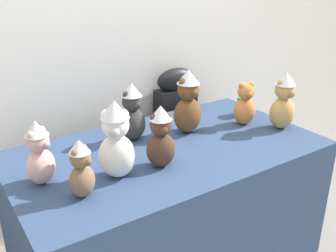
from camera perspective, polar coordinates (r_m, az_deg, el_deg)
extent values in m
cube|color=white|center=(2.36, -9.48, 16.09)|extent=(7.00, 0.08, 2.60)
cube|color=navy|center=(2.13, 0.00, -11.87)|extent=(1.55, 0.86, 0.71)
cube|color=black|center=(2.71, 1.09, -2.59)|extent=(0.28, 0.12, 0.80)
ellipsoid|color=black|center=(2.55, 1.16, 6.86)|extent=(0.28, 0.12, 0.15)
ellipsoid|color=#4C3323|center=(1.74, -1.06, -3.53)|extent=(0.16, 0.14, 0.16)
sphere|color=#4C3323|center=(1.69, -1.09, 0.13)|extent=(0.10, 0.10, 0.10)
sphere|color=#4C3323|center=(1.67, -2.09, 1.22)|extent=(0.04, 0.04, 0.04)
sphere|color=#4C3323|center=(1.69, -0.11, 1.45)|extent=(0.04, 0.04, 0.04)
sphere|color=#412E23|center=(1.66, -0.67, -0.67)|extent=(0.04, 0.04, 0.04)
cone|color=silver|center=(1.67, -1.10, 1.99)|extent=(0.10, 0.10, 0.06)
ellipsoid|color=#7F6047|center=(1.57, -12.51, -7.89)|extent=(0.14, 0.14, 0.14)
sphere|color=#7F6047|center=(1.52, -12.83, -4.61)|extent=(0.08, 0.08, 0.08)
sphere|color=#7F6047|center=(1.49, -13.54, -3.91)|extent=(0.03, 0.03, 0.03)
sphere|color=#7F6047|center=(1.52, -12.34, -3.16)|extent=(0.03, 0.03, 0.03)
sphere|color=brown|center=(1.50, -11.77, -5.15)|extent=(0.03, 0.03, 0.03)
cone|color=silver|center=(1.50, -12.99, -2.94)|extent=(0.09, 0.09, 0.05)
ellipsoid|color=#D17F3D|center=(2.25, 11.19, 2.18)|extent=(0.15, 0.14, 0.16)
sphere|color=#D17F3D|center=(2.22, 11.42, 5.00)|extent=(0.09, 0.09, 0.09)
sphere|color=#D17F3D|center=(2.19, 10.81, 5.87)|extent=(0.04, 0.04, 0.04)
sphere|color=#D17F3D|center=(2.22, 12.17, 5.96)|extent=(0.04, 0.04, 0.04)
sphere|color=#A06536|center=(2.18, 11.88, 4.48)|extent=(0.04, 0.04, 0.04)
ellipsoid|color=#383533|center=(2.02, -5.21, 0.25)|extent=(0.15, 0.13, 0.17)
sphere|color=#383533|center=(1.97, -5.34, 3.66)|extent=(0.10, 0.10, 0.10)
sphere|color=#383533|center=(1.94, -6.16, 4.58)|extent=(0.04, 0.04, 0.04)
sphere|color=#383533|center=(1.97, -4.61, 4.95)|extent=(0.04, 0.04, 0.04)
sphere|color=#32302E|center=(1.94, -4.61, 3.08)|extent=(0.04, 0.04, 0.04)
cone|color=silver|center=(1.95, -5.40, 5.37)|extent=(0.11, 0.11, 0.07)
ellipsoid|color=brown|center=(2.10, 2.91, 1.61)|extent=(0.17, 0.14, 0.20)
sphere|color=brown|center=(2.05, 2.99, 5.39)|extent=(0.12, 0.12, 0.12)
sphere|color=brown|center=(2.02, 2.21, 6.45)|extent=(0.04, 0.04, 0.04)
sphere|color=brown|center=(2.06, 3.81, 6.78)|extent=(0.04, 0.04, 0.04)
sphere|color=brown|center=(2.02, 3.88, 4.76)|extent=(0.05, 0.05, 0.05)
cone|color=silver|center=(2.03, 3.03, 7.28)|extent=(0.12, 0.12, 0.08)
ellipsoid|color=beige|center=(1.70, -18.20, -5.65)|extent=(0.16, 0.16, 0.16)
sphere|color=beige|center=(1.65, -18.68, -2.12)|extent=(0.09, 0.09, 0.09)
sphere|color=beige|center=(1.62, -19.53, -1.33)|extent=(0.04, 0.04, 0.04)
sphere|color=beige|center=(1.65, -18.16, -0.60)|extent=(0.04, 0.04, 0.04)
sphere|color=#A88783|center=(1.63, -17.62, -2.65)|extent=(0.04, 0.04, 0.04)
cone|color=silver|center=(1.63, -18.92, -0.33)|extent=(0.10, 0.10, 0.06)
ellipsoid|color=tan|center=(2.24, 16.44, 1.87)|extent=(0.16, 0.14, 0.18)
sphere|color=tan|center=(2.20, 16.82, 5.10)|extent=(0.11, 0.11, 0.11)
sphere|color=tan|center=(2.17, 16.31, 6.05)|extent=(0.04, 0.04, 0.04)
sphere|color=tan|center=(2.21, 17.57, 6.24)|extent=(0.04, 0.04, 0.04)
sphere|color=olive|center=(2.17, 17.62, 4.52)|extent=(0.04, 0.04, 0.04)
cone|color=silver|center=(2.18, 17.01, 6.71)|extent=(0.11, 0.11, 0.07)
ellipsoid|color=white|center=(1.67, -7.51, -4.41)|extent=(0.20, 0.20, 0.19)
sphere|color=white|center=(1.61, -7.77, 0.15)|extent=(0.12, 0.12, 0.12)
sphere|color=white|center=(1.60, -9.14, 1.64)|extent=(0.04, 0.04, 0.04)
sphere|color=white|center=(1.59, -6.56, 1.66)|extent=(0.04, 0.04, 0.04)
sphere|color=#B4B3AF|center=(1.57, -7.95, -0.90)|extent=(0.05, 0.05, 0.05)
cone|color=silver|center=(1.58, -7.90, 2.48)|extent=(0.12, 0.12, 0.08)
cylinder|color=#238C3D|center=(2.41, 11.07, 2.92)|extent=(0.08, 0.08, 0.11)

